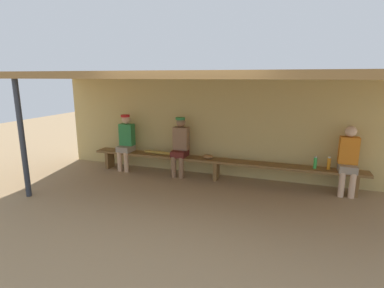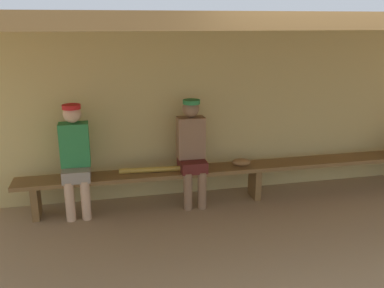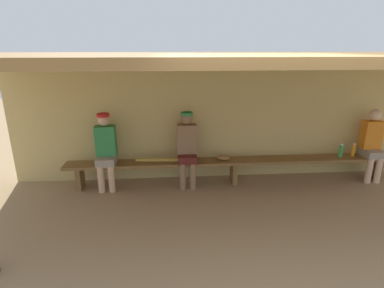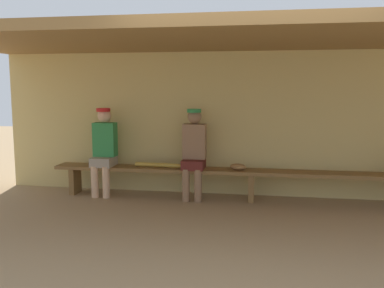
% 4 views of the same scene
% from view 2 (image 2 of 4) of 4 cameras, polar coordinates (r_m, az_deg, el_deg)
% --- Properties ---
extents(ground_plane, '(24.00, 24.00, 0.00)m').
position_cam_2_polar(ground_plane, '(4.43, 15.79, -14.87)').
color(ground_plane, '#9E7F59').
extents(back_wall, '(8.00, 0.20, 2.20)m').
position_cam_2_polar(back_wall, '(5.75, 7.36, 4.71)').
color(back_wall, tan).
rests_on(back_wall, ground).
extents(dugout_roof, '(8.00, 2.80, 0.12)m').
position_cam_2_polar(dugout_roof, '(4.43, 13.78, 16.03)').
color(dugout_roof, olive).
rests_on(dugout_roof, back_wall).
extents(bench, '(6.00, 0.36, 0.46)m').
position_cam_2_polar(bench, '(5.54, 8.65, -3.49)').
color(bench, brown).
rests_on(bench, ground).
extents(player_shirtless_tan, '(0.34, 0.42, 1.34)m').
position_cam_2_polar(player_shirtless_tan, '(5.09, -15.69, -1.46)').
color(player_shirtless_tan, gray).
rests_on(player_shirtless_tan, ground).
extents(player_middle, '(0.34, 0.42, 1.34)m').
position_cam_2_polar(player_middle, '(5.19, -0.03, -0.48)').
color(player_middle, '#591E19').
rests_on(player_middle, ground).
extents(baseball_glove_worn, '(0.27, 0.22, 0.09)m').
position_cam_2_polar(baseball_glove_worn, '(5.44, 6.74, -2.47)').
color(baseball_glove_worn, olive).
rests_on(baseball_glove_worn, bench).
extents(baseball_bat, '(0.85, 0.13, 0.07)m').
position_cam_2_polar(baseball_bat, '(5.19, -5.27, -3.50)').
color(baseball_bat, '#B28C33').
rests_on(baseball_bat, bench).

